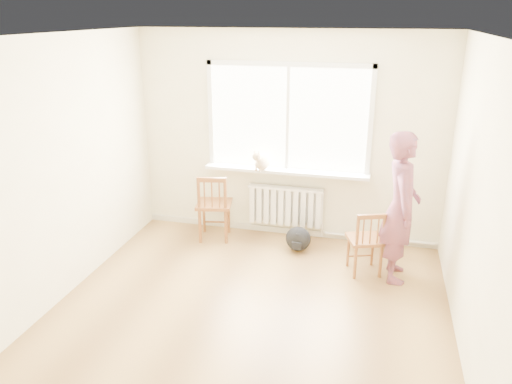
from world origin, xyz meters
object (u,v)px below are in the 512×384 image
Objects in this scene: chair_right at (366,242)px; person at (401,207)px; chair_left at (214,207)px; cat at (262,161)px; backpack at (298,239)px.

person is at bearing 163.58° from chair_right.
cat is (0.59, 0.23, 0.61)m from chair_left.
backpack is at bearing -8.31° from cat.
chair_left is at bearing 74.64° from person.
chair_right is 0.97m from backpack.
person is at bearing -1.45° from cat.
chair_left is 2.83× the size of backpack.
chair_left is 2.41m from person.
cat is at bearing -169.34° from chair_left.
person is 4.13× the size of cat.
cat is 1.10m from backpack.
cat is at bearing -46.15° from chair_right.
cat reaches higher than backpack.
person is (0.34, 0.02, 0.46)m from chair_right.
cat is (-1.41, 0.70, 0.67)m from chair_right.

